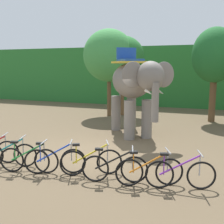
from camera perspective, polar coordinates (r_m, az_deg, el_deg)
name	(u,v)px	position (r m, az deg, el deg)	size (l,w,h in m)	color
ground_plane	(87,152)	(9.76, -5.22, -8.27)	(80.00, 80.00, 0.00)	brown
foliage_hedge	(163,75)	(23.55, 10.43, 7.42)	(36.00, 6.00, 4.43)	#28702D
tree_left	(109,56)	(16.57, -0.62, 11.52)	(3.03, 3.03, 5.12)	brown
tree_center_right	(123,55)	(16.81, 2.20, 11.56)	(2.52, 2.52, 4.75)	brown
tree_right	(215,56)	(15.70, 20.45, 10.81)	(2.38, 2.38, 4.98)	brown
elephant	(134,84)	(11.75, 4.46, 5.69)	(3.42, 3.92, 3.78)	slate
bike_teal	(8,154)	(8.83, -20.58, -8.12)	(1.64, 0.68, 0.92)	black
bike_green	(29,159)	(8.17, -16.78, -9.35)	(1.67, 0.60, 0.92)	black
bike_blue	(55,160)	(7.92, -11.67, -9.72)	(1.59, 0.78, 0.92)	black
bike_yellow	(91,161)	(7.69, -4.36, -10.13)	(1.55, 0.85, 0.92)	black
bike_black	(115,168)	(7.21, 0.54, -11.45)	(1.65, 0.65, 0.92)	black
bike_orange	(149,171)	(7.08, 7.67, -11.96)	(1.59, 0.78, 0.92)	black
bike_purple	(180,174)	(7.04, 13.86, -12.27)	(1.65, 0.65, 0.92)	black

